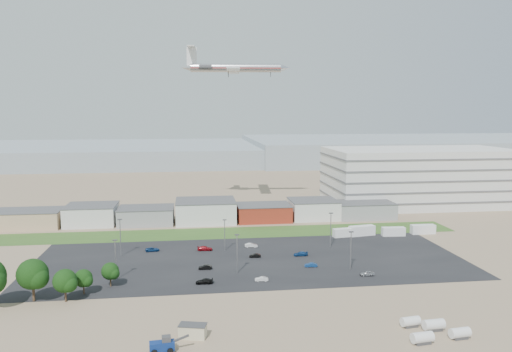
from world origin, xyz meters
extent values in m
plane|color=#8A7157|center=(0.00, 0.00, 0.00)|extent=(700.00, 700.00, 0.00)
cube|color=black|center=(5.00, 20.00, 0.01)|extent=(120.00, 50.00, 0.01)
cube|color=#325821|center=(0.00, 52.00, 0.01)|extent=(160.00, 16.00, 0.02)
cube|color=silver|center=(90.00, 95.00, 12.50)|extent=(80.00, 40.00, 25.00)
imported|color=navy|center=(20.38, 11.43, 0.56)|extent=(3.54, 1.58, 1.13)
imported|color=#A5A5AA|center=(32.82, 2.45, 0.62)|extent=(3.75, 1.76, 1.24)
imported|color=black|center=(-8.40, 1.94, 0.61)|extent=(4.27, 1.83, 1.23)
imported|color=black|center=(-7.89, 12.96, 0.59)|extent=(3.60, 1.27, 1.18)
imported|color=maroon|center=(-7.44, 31.11, 0.65)|extent=(4.62, 2.17, 1.30)
imported|color=black|center=(6.55, 21.97, 0.55)|extent=(3.40, 1.45, 1.09)
imported|color=navy|center=(-23.06, 32.30, 0.57)|extent=(4.34, 2.41, 1.15)
imported|color=silver|center=(6.81, 32.83, 0.64)|extent=(4.02, 1.74, 1.29)
imported|color=navy|center=(19.91, 21.98, 0.60)|extent=(4.13, 1.74, 1.19)
imported|color=silver|center=(5.65, 1.98, 0.54)|extent=(3.38, 1.49, 1.08)
camera|label=1|loc=(-11.02, -115.29, 41.60)|focal=35.00mm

